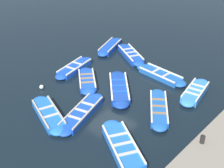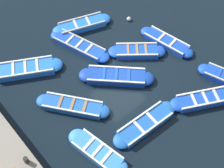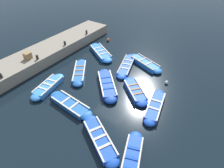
{
  "view_description": "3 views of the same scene",
  "coord_description": "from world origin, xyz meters",
  "px_view_note": "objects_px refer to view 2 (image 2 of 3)",
  "views": [
    {
      "loc": [
        -10.24,
        11.23,
        9.57
      ],
      "look_at": [
        -0.14,
        0.04,
        0.53
      ],
      "focal_mm": 50.0,
      "sensor_mm": 36.0,
      "label": 1
    },
    {
      "loc": [
        -7.0,
        -7.46,
        13.27
      ],
      "look_at": [
        -0.95,
        -0.56,
        0.33
      ],
      "focal_mm": 50.0,
      "sensor_mm": 36.0,
      "label": 2
    },
    {
      "loc": [
        5.5,
        -8.26,
        8.41
      ],
      "look_at": [
        -0.14,
        -0.0,
        0.18
      ],
      "focal_mm": 28.0,
      "sensor_mm": 36.0,
      "label": 3
    }
  ],
  "objects_px": {
    "boat_centre": "(73,106)",
    "bollard_mid_north": "(26,160)",
    "boat_tucked": "(166,42)",
    "buoy_yellow_far": "(129,19)",
    "boat_near_quay": "(116,77)",
    "boat_alongside": "(204,99)",
    "boat_outer_right": "(79,46)",
    "boat_outer_left": "(26,69)",
    "boat_stern_in": "(137,51)",
    "boat_drifting": "(145,124)",
    "boat_inner_gap": "(82,25)",
    "boat_far_corner": "(97,152)"
  },
  "relations": [
    {
      "from": "boat_outer_right",
      "to": "boat_centre",
      "type": "distance_m",
      "value": 3.98
    },
    {
      "from": "boat_drifting",
      "to": "buoy_yellow_far",
      "type": "height_order",
      "value": "boat_drifting"
    },
    {
      "from": "boat_outer_left",
      "to": "boat_centre",
      "type": "bearing_deg",
      "value": -81.79
    },
    {
      "from": "boat_inner_gap",
      "to": "boat_alongside",
      "type": "height_order",
      "value": "boat_alongside"
    },
    {
      "from": "boat_tucked",
      "to": "boat_inner_gap",
      "type": "bearing_deg",
      "value": 123.11
    },
    {
      "from": "boat_outer_left",
      "to": "buoy_yellow_far",
      "type": "relative_size",
      "value": 15.21
    },
    {
      "from": "boat_inner_gap",
      "to": "boat_centre",
      "type": "distance_m",
      "value": 5.65
    },
    {
      "from": "boat_near_quay",
      "to": "buoy_yellow_far",
      "type": "distance_m",
      "value": 4.5
    },
    {
      "from": "boat_outer_right",
      "to": "bollard_mid_north",
      "type": "relative_size",
      "value": 11.38
    },
    {
      "from": "boat_far_corner",
      "to": "boat_centre",
      "type": "distance_m",
      "value": 2.74
    },
    {
      "from": "boat_near_quay",
      "to": "boat_tucked",
      "type": "bearing_deg",
      "value": -0.35
    },
    {
      "from": "boat_far_corner",
      "to": "boat_centre",
      "type": "relative_size",
      "value": 0.96
    },
    {
      "from": "boat_alongside",
      "to": "boat_drifting",
      "type": "height_order",
      "value": "boat_alongside"
    },
    {
      "from": "boat_tucked",
      "to": "buoy_yellow_far",
      "type": "xyz_separation_m",
      "value": [
        -0.28,
        2.83,
        -0.04
      ]
    },
    {
      "from": "boat_stern_in",
      "to": "boat_outer_left",
      "type": "distance_m",
      "value": 6.11
    },
    {
      "from": "boat_inner_gap",
      "to": "buoy_yellow_far",
      "type": "distance_m",
      "value": 2.88
    },
    {
      "from": "boat_far_corner",
      "to": "bollard_mid_north",
      "type": "height_order",
      "value": "bollard_mid_north"
    },
    {
      "from": "boat_near_quay",
      "to": "boat_outer_right",
      "type": "relative_size",
      "value": 0.87
    },
    {
      "from": "boat_outer_right",
      "to": "boat_centre",
      "type": "relative_size",
      "value": 1.15
    },
    {
      "from": "boat_near_quay",
      "to": "boat_outer_right",
      "type": "xyz_separation_m",
      "value": [
        -0.11,
        3.02,
        -0.03
      ]
    },
    {
      "from": "boat_outer_left",
      "to": "boat_outer_right",
      "type": "bearing_deg",
      "value": -9.58
    },
    {
      "from": "bollard_mid_north",
      "to": "boat_stern_in",
      "type": "bearing_deg",
      "value": 12.69
    },
    {
      "from": "buoy_yellow_far",
      "to": "boat_alongside",
      "type": "bearing_deg",
      "value": -99.87
    },
    {
      "from": "boat_inner_gap",
      "to": "boat_near_quay",
      "type": "bearing_deg",
      "value": -103.69
    },
    {
      "from": "bollard_mid_north",
      "to": "buoy_yellow_far",
      "type": "bearing_deg",
      "value": 22.91
    },
    {
      "from": "boat_centre",
      "to": "bollard_mid_north",
      "type": "relative_size",
      "value": 9.89
    },
    {
      "from": "boat_centre",
      "to": "boat_outer_left",
      "type": "xyz_separation_m",
      "value": [
        -0.5,
        3.48,
        0.02
      ]
    },
    {
      "from": "boat_drifting",
      "to": "bollard_mid_north",
      "type": "xyz_separation_m",
      "value": [
        -5.24,
        1.72,
        0.94
      ]
    },
    {
      "from": "boat_inner_gap",
      "to": "boat_centre",
      "type": "height_order",
      "value": "boat_inner_gap"
    },
    {
      "from": "boat_inner_gap",
      "to": "boat_far_corner",
      "type": "bearing_deg",
      "value": -123.16
    },
    {
      "from": "boat_near_quay",
      "to": "boat_stern_in",
      "type": "xyz_separation_m",
      "value": [
        2.04,
        0.58,
        -0.02
      ]
    },
    {
      "from": "boat_outer_right",
      "to": "boat_outer_left",
      "type": "xyz_separation_m",
      "value": [
        -3.18,
        0.54,
        0.02
      ]
    },
    {
      "from": "boat_far_corner",
      "to": "buoy_yellow_far",
      "type": "distance_m",
      "value": 8.79
    },
    {
      "from": "boat_centre",
      "to": "boat_drifting",
      "type": "bearing_deg",
      "value": -57.14
    },
    {
      "from": "buoy_yellow_far",
      "to": "boat_outer_right",
      "type": "bearing_deg",
      "value": 176.55
    },
    {
      "from": "boat_near_quay",
      "to": "boat_alongside",
      "type": "height_order",
      "value": "boat_near_quay"
    },
    {
      "from": "boat_centre",
      "to": "boat_drifting",
      "type": "xyz_separation_m",
      "value": [
        1.97,
        -3.05,
        -0.01
      ]
    },
    {
      "from": "boat_centre",
      "to": "boat_near_quay",
      "type": "bearing_deg",
      "value": -1.7
    },
    {
      "from": "boat_inner_gap",
      "to": "boat_stern_in",
      "type": "distance_m",
      "value": 3.8
    },
    {
      "from": "boat_near_quay",
      "to": "bollard_mid_north",
      "type": "relative_size",
      "value": 9.9
    },
    {
      "from": "boat_alongside",
      "to": "boat_outer_left",
      "type": "distance_m",
      "value": 9.38
    },
    {
      "from": "boat_stern_in",
      "to": "bollard_mid_north",
      "type": "distance_m",
      "value": 8.35
    },
    {
      "from": "boat_inner_gap",
      "to": "boat_tucked",
      "type": "relative_size",
      "value": 1.05
    },
    {
      "from": "boat_alongside",
      "to": "buoy_yellow_far",
      "type": "height_order",
      "value": "boat_alongside"
    },
    {
      "from": "boat_centre",
      "to": "boat_outer_left",
      "type": "relative_size",
      "value": 0.89
    },
    {
      "from": "boat_centre",
      "to": "bollard_mid_north",
      "type": "height_order",
      "value": "bollard_mid_north"
    },
    {
      "from": "boat_near_quay",
      "to": "buoy_yellow_far",
      "type": "height_order",
      "value": "boat_near_quay"
    },
    {
      "from": "boat_stern_in",
      "to": "bollard_mid_north",
      "type": "bearing_deg",
      "value": -167.31
    },
    {
      "from": "boat_stern_in",
      "to": "boat_outer_right",
      "type": "bearing_deg",
      "value": 131.34
    },
    {
      "from": "boat_centre",
      "to": "boat_inner_gap",
      "type": "bearing_deg",
      "value": 47.35
    }
  ]
}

